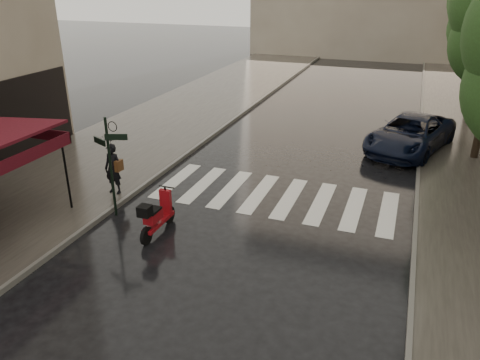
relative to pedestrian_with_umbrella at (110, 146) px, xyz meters
The scene contains 9 objects.
ground 4.95m from the pedestrian_with_umbrella, 64.43° to the right, with size 120.00×120.00×0.00m, color black.
sidewalk_near 8.39m from the pedestrian_with_umbrella, 107.73° to the left, with size 6.00×60.00×0.12m, color #38332D.
curb_near 8.02m from the pedestrian_with_umbrella, 86.00° to the left, with size 0.12×60.00×0.16m, color #595651.
curb_far 12.38m from the pedestrian_with_umbrella, 39.64° to the left, with size 0.12×60.00×0.16m, color #595651.
crosswalk 5.58m from the pedestrian_with_umbrella, 20.17° to the left, with size 7.85×3.20×0.01m.
signpost 1.42m from the pedestrian_with_umbrella, 55.58° to the right, with size 1.17×0.29×3.10m.
pedestrian_with_umbrella is the anchor object (origin of this frame).
scooter 3.33m from the pedestrian_with_umbrella, 34.20° to the right, with size 0.48×1.82×1.20m.
parked_car 12.13m from the pedestrian_with_umbrella, 41.90° to the left, with size 2.43×5.27×1.47m, color black.
Camera 1 is at (6.81, -7.65, 6.73)m, focal length 35.00 mm.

